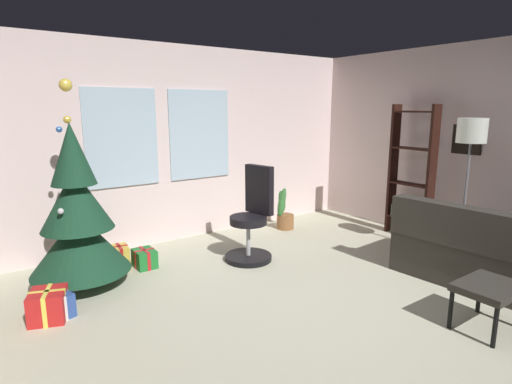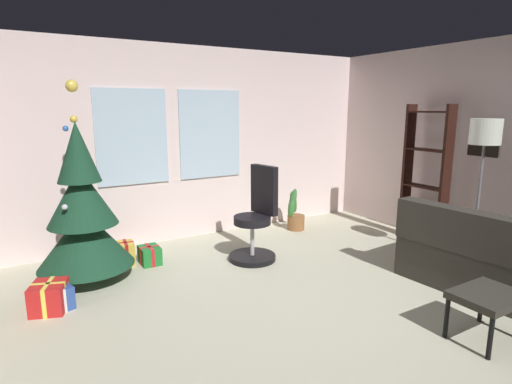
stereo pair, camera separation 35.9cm
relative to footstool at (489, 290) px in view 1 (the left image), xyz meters
The scene contains 13 objects.
ground_plane 1.19m from the footstool, 134.60° to the left, with size 5.38×5.75×0.10m, color beige.
wall_back_with_windows 3.93m from the footstool, 102.24° to the left, with size 5.38×0.12×2.60m.
wall_right_with_frames 2.32m from the footstool, 22.21° to the left, with size 0.12×5.75×2.60m.
footstool is the anchor object (origin of this frame).
holiday_tree 3.79m from the footstool, 131.38° to the left, with size 0.97×0.97×2.06m.
gift_box_red 3.70m from the footstool, 141.86° to the left, with size 0.38×0.39×0.27m.
gift_box_green 3.46m from the footstool, 121.30° to the left, with size 0.23×0.28×0.21m.
gift_box_gold 3.69m from the footstool, 123.48° to the left, with size 0.21×0.27×0.27m.
gift_box_blue 3.67m from the footstool, 140.85° to the left, with size 0.28×0.35×0.22m.
office_chair 2.53m from the footstool, 104.54° to the left, with size 0.56×0.56×1.13m.
bookshelf 2.58m from the footstool, 48.38° to the left, with size 0.18×0.64×1.84m.
floor_lamp 1.99m from the footstool, 35.05° to the left, with size 0.32×0.32×1.68m.
potted_plant 3.24m from the footstool, 81.43° to the left, with size 0.33×0.35×0.65m.
Camera 1 is at (-2.59, -2.23, 1.81)m, focal length 29.03 mm.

